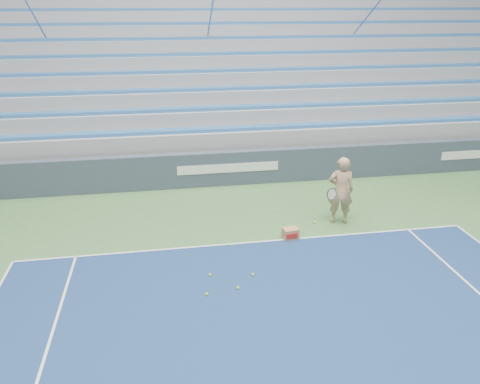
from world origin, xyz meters
name	(u,v)px	position (x,y,z in m)	size (l,w,h in m)	color
sponsor_barrier	(228,168)	(0.00, 15.88, 0.55)	(30.00, 0.32, 1.10)	#364153
bleachers	(208,82)	(0.00, 21.60, 2.36)	(31.00, 9.15, 7.30)	#919399
tennis_player	(341,190)	(2.50, 12.64, 0.91)	(0.98, 0.91, 1.82)	tan
ball_box	(290,234)	(1.00, 11.94, 0.14)	(0.40, 0.33, 0.28)	#9F754C
tennis_ball_0	(230,245)	(-0.54, 11.80, 0.03)	(0.07, 0.07, 0.07)	#B5E62F
tennis_ball_1	(238,288)	(-0.64, 9.98, 0.03)	(0.07, 0.07, 0.07)	#B5E62F
tennis_ball_2	(253,275)	(-0.25, 10.42, 0.03)	(0.07, 0.07, 0.07)	#B5E62F
tennis_ball_3	(207,294)	(-1.30, 9.86, 0.03)	(0.07, 0.07, 0.07)	#B5E62F
tennis_ball_4	(210,275)	(-1.16, 10.57, 0.03)	(0.07, 0.07, 0.07)	#B5E62F
tennis_ball_5	(315,222)	(1.85, 12.65, 0.03)	(0.07, 0.07, 0.07)	#B5E62F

